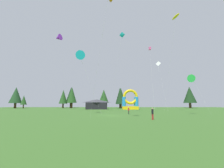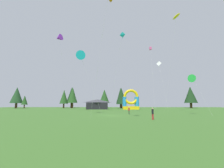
{
  "view_description": "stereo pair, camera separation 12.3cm",
  "coord_description": "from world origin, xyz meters",
  "px_view_note": "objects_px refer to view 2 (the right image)",
  "views": [
    {
      "loc": [
        0.12,
        -30.35,
        2.44
      ],
      "look_at": [
        0.0,
        12.72,
        7.64
      ],
      "focal_mm": 25.06,
      "sensor_mm": 36.0,
      "label": 1
    },
    {
      "loc": [
        0.25,
        -30.35,
        2.44
      ],
      "look_at": [
        0.0,
        12.72,
        7.64
      ],
      "focal_mm": 25.06,
      "sensor_mm": 36.0,
      "label": 2
    }
  ],
  "objects_px": {
    "kite_cyan_delta": "(80,55)",
    "kite_pink_box": "(150,48)",
    "kite_purple_delta": "(59,38)",
    "festival_tent": "(97,104)",
    "kite_teal_diamond": "(122,36)",
    "person_midfield": "(129,110)",
    "kite_green_delta": "(193,79)",
    "person_left_edge": "(153,113)",
    "inflatable_yellow_castle": "(131,102)",
    "kite_yellow_parafoil": "(176,17)",
    "kite_white_diamond": "(159,64)"
  },
  "relations": [
    {
      "from": "person_midfield",
      "to": "person_left_edge",
      "type": "distance_m",
      "value": 11.34
    },
    {
      "from": "kite_yellow_parafoil",
      "to": "inflatable_yellow_castle",
      "type": "xyz_separation_m",
      "value": [
        -10.54,
        19.03,
        -23.07
      ]
    },
    {
      "from": "person_left_edge",
      "to": "kite_yellow_parafoil",
      "type": "bearing_deg",
      "value": 102.9
    },
    {
      "from": "kite_teal_diamond",
      "to": "person_midfield",
      "type": "height_order",
      "value": "kite_teal_diamond"
    },
    {
      "from": "festival_tent",
      "to": "inflatable_yellow_castle",
      "type": "bearing_deg",
      "value": -4.67
    },
    {
      "from": "person_midfield",
      "to": "inflatable_yellow_castle",
      "type": "height_order",
      "value": "inflatable_yellow_castle"
    },
    {
      "from": "kite_purple_delta",
      "to": "kite_white_diamond",
      "type": "distance_m",
      "value": 35.13
    },
    {
      "from": "kite_yellow_parafoil",
      "to": "kite_pink_box",
      "type": "bearing_deg",
      "value": 105.34
    },
    {
      "from": "kite_purple_delta",
      "to": "kite_teal_diamond",
      "type": "height_order",
      "value": "kite_purple_delta"
    },
    {
      "from": "kite_pink_box",
      "to": "kite_yellow_parafoil",
      "type": "bearing_deg",
      "value": -74.66
    },
    {
      "from": "kite_green_delta",
      "to": "person_left_edge",
      "type": "distance_m",
      "value": 15.48
    },
    {
      "from": "kite_purple_delta",
      "to": "festival_tent",
      "type": "xyz_separation_m",
      "value": [
        10.11,
        15.8,
        -19.76
      ]
    },
    {
      "from": "festival_tent",
      "to": "kite_white_diamond",
      "type": "bearing_deg",
      "value": -11.62
    },
    {
      "from": "kite_cyan_delta",
      "to": "kite_pink_box",
      "type": "relative_size",
      "value": 0.62
    },
    {
      "from": "kite_cyan_delta",
      "to": "person_midfield",
      "type": "xyz_separation_m",
      "value": [
        10.58,
        1.41,
        -11.71
      ]
    },
    {
      "from": "kite_cyan_delta",
      "to": "kite_pink_box",
      "type": "height_order",
      "value": "kite_pink_box"
    },
    {
      "from": "kite_purple_delta",
      "to": "kite_teal_diamond",
      "type": "distance_m",
      "value": 19.61
    },
    {
      "from": "person_left_edge",
      "to": "festival_tent",
      "type": "xyz_separation_m",
      "value": [
        -11.81,
        37.02,
        0.84
      ]
    },
    {
      "from": "person_midfield",
      "to": "kite_purple_delta",
      "type": "bearing_deg",
      "value": -126.43
    },
    {
      "from": "kite_teal_diamond",
      "to": "inflatable_yellow_castle",
      "type": "height_order",
      "value": "kite_teal_diamond"
    },
    {
      "from": "kite_teal_diamond",
      "to": "inflatable_yellow_castle",
      "type": "xyz_separation_m",
      "value": [
        4.31,
        20.85,
        -16.87
      ]
    },
    {
      "from": "kite_white_diamond",
      "to": "person_left_edge",
      "type": "bearing_deg",
      "value": -108.79
    },
    {
      "from": "kite_yellow_parafoil",
      "to": "festival_tent",
      "type": "relative_size",
      "value": 3.3
    },
    {
      "from": "festival_tent",
      "to": "kite_cyan_delta",
      "type": "bearing_deg",
      "value": -92.26
    },
    {
      "from": "kite_yellow_parafoil",
      "to": "kite_white_diamond",
      "type": "bearing_deg",
      "value": 91.73
    },
    {
      "from": "kite_teal_diamond",
      "to": "kite_purple_delta",
      "type": "bearing_deg",
      "value": 161.82
    },
    {
      "from": "kite_purple_delta",
      "to": "kite_teal_diamond",
      "type": "relative_size",
      "value": 1.12
    },
    {
      "from": "kite_pink_box",
      "to": "kite_white_diamond",
      "type": "distance_m",
      "value": 6.51
    },
    {
      "from": "kite_cyan_delta",
      "to": "kite_teal_diamond",
      "type": "relative_size",
      "value": 0.68
    },
    {
      "from": "kite_cyan_delta",
      "to": "kite_yellow_parafoil",
      "type": "bearing_deg",
      "value": 16.58
    },
    {
      "from": "kite_green_delta",
      "to": "inflatable_yellow_castle",
      "type": "relative_size",
      "value": 1.11
    },
    {
      "from": "kite_purple_delta",
      "to": "festival_tent",
      "type": "distance_m",
      "value": 27.25
    },
    {
      "from": "kite_pink_box",
      "to": "festival_tent",
      "type": "height_order",
      "value": "kite_pink_box"
    },
    {
      "from": "kite_yellow_parafoil",
      "to": "inflatable_yellow_castle",
      "type": "distance_m",
      "value": 31.71
    },
    {
      "from": "kite_pink_box",
      "to": "festival_tent",
      "type": "xyz_separation_m",
      "value": [
        -19.47,
        6.2,
        -19.9
      ]
    },
    {
      "from": "kite_white_diamond",
      "to": "festival_tent",
      "type": "bearing_deg",
      "value": 168.38
    },
    {
      "from": "kite_white_diamond",
      "to": "person_midfield",
      "type": "bearing_deg",
      "value": -122.1
    },
    {
      "from": "person_left_edge",
      "to": "kite_white_diamond",
      "type": "bearing_deg",
      "value": 118.19
    },
    {
      "from": "kite_white_diamond",
      "to": "kite_teal_diamond",
      "type": "distance_m",
      "value": 22.65
    },
    {
      "from": "kite_purple_delta",
      "to": "festival_tent",
      "type": "bearing_deg",
      "value": 57.4
    },
    {
      "from": "kite_cyan_delta",
      "to": "kite_white_diamond",
      "type": "bearing_deg",
      "value": 43.46
    },
    {
      "from": "person_left_edge",
      "to": "kite_green_delta",
      "type": "bearing_deg",
      "value": 86.65
    },
    {
      "from": "kite_white_diamond",
      "to": "festival_tent",
      "type": "distance_m",
      "value": 27.44
    },
    {
      "from": "kite_purple_delta",
      "to": "kite_green_delta",
      "type": "bearing_deg",
      "value": -20.46
    },
    {
      "from": "kite_white_diamond",
      "to": "inflatable_yellow_castle",
      "type": "xyz_separation_m",
      "value": [
        -10.08,
        3.65,
        -13.67
      ]
    },
    {
      "from": "kite_pink_box",
      "to": "kite_teal_diamond",
      "type": "relative_size",
      "value": 1.1
    },
    {
      "from": "kite_yellow_parafoil",
      "to": "person_left_edge",
      "type": "distance_m",
      "value": 32.11
    },
    {
      "from": "kite_green_delta",
      "to": "kite_teal_diamond",
      "type": "distance_m",
      "value": 19.69
    },
    {
      "from": "kite_cyan_delta",
      "to": "inflatable_yellow_castle",
      "type": "bearing_deg",
      "value": 62.28
    },
    {
      "from": "person_left_edge",
      "to": "kite_teal_diamond",
      "type": "bearing_deg",
      "value": 149.6
    }
  ]
}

